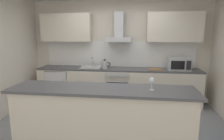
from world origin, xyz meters
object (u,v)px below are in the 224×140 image
Objects in this scene: kettle at (105,64)px; wine_glass at (152,81)px; chopping_board at (156,69)px; sink at (91,67)px; range_hood at (119,32)px; microwave at (179,64)px; refrigerator at (60,85)px; oven at (118,86)px.

kettle is 1.62× the size of wine_glass.
chopping_board is (1.25, 0.01, -0.09)m from kettle.
sink is 0.36m from kettle.
range_hood is 1.27m from chopping_board.
microwave is 2.81× the size of wine_glass.
wine_glass is at bearing -96.85° from chopping_board.
wine_glass is at bearing -110.87° from microwave.
oven is at bearing 0.10° from refrigerator.
microwave reaches higher than wine_glass.
microwave is 1.00× the size of sink.
range_hood is at bearing 173.78° from microwave.
kettle is 2.27m from wine_glass.
microwave is at bearing -0.48° from refrigerator.
sink is at bearing 178.96° from microwave.
kettle is 0.87m from range_hood.
sink is at bearing -170.24° from range_hood.
range_hood reaches higher than wine_glass.
kettle is at bearing -7.25° from sink.
chopping_board is (2.45, -0.02, 0.49)m from refrigerator.
wine_glass is (-0.78, -2.04, 0.05)m from microwave.
chopping_board is at bearing -9.54° from range_hood.
chopping_board is at bearing -1.24° from sink.
wine_glass is (1.35, -2.08, 0.17)m from sink.
range_hood is 2.40m from wine_glass.
range_hood is (0.00, 0.13, 1.33)m from oven.
kettle is at bearing 116.27° from wine_glass.
wine_glass reaches higher than oven.
sink is (0.85, 0.01, 0.50)m from refrigerator.
wine_glass is 0.52× the size of chopping_board.
wine_glass is at bearing -56.90° from sink.
oven is at bearing 107.86° from wine_glass.
chopping_board is (0.25, 2.04, -0.19)m from wine_glass.
oven is 0.94× the size of refrigerator.
microwave is 0.55m from chopping_board.
oven is at bearing -90.00° from range_hood.
sink is at bearing 178.76° from chopping_board.
wine_glass is (0.67, -2.07, 0.64)m from oven.
sink is 1.73× the size of kettle.
microwave reaches higher than kettle.
chopping_board is at bearing 0.46° from kettle.
refrigerator is 1.70× the size of sink.
oven is 1.11× the size of range_hood.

